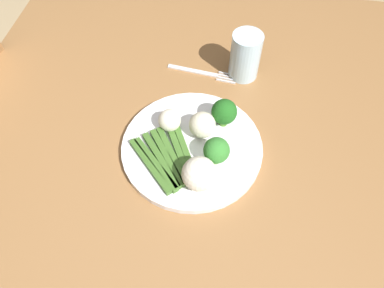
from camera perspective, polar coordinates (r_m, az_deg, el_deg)
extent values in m
cube|color=tan|center=(1.41, -1.85, -19.97)|extent=(6.00, 6.00, 0.02)
cube|color=olive|center=(0.73, -3.39, -5.44)|extent=(1.26, 0.97, 0.04)
cylinder|color=olive|center=(1.45, -15.12, 9.53)|extent=(0.07, 0.07, 0.70)
cylinder|color=olive|center=(1.40, 19.76, 5.27)|extent=(0.07, 0.07, 0.70)
cylinder|color=olive|center=(1.42, -20.50, -2.64)|extent=(0.04, 0.04, 0.45)
cylinder|color=white|center=(0.73, 0.00, -0.55)|extent=(0.28, 0.28, 0.01)
cube|color=#3D6626|center=(0.71, -0.97, -1.33)|extent=(0.13, 0.07, 0.01)
cube|color=#3D6626|center=(0.71, -1.95, -1.56)|extent=(0.13, 0.07, 0.01)
cube|color=#3D6626|center=(0.71, -2.96, -1.76)|extent=(0.12, 0.09, 0.01)
cube|color=#3D6626|center=(0.71, -3.91, -2.11)|extent=(0.12, 0.09, 0.01)
cube|color=#3D6626|center=(0.70, -4.82, -2.53)|extent=(0.11, 0.10, 0.01)
cube|color=#3D6626|center=(0.70, -5.63, -3.12)|extent=(0.11, 0.11, 0.01)
cube|color=#3D6626|center=(0.70, -6.54, -3.58)|extent=(0.11, 0.10, 0.01)
cylinder|color=#4C7F2B|center=(0.75, 4.83, 3.62)|extent=(0.02, 0.02, 0.02)
sphere|color=#1E5B1C|center=(0.73, 4.99, 4.98)|extent=(0.05, 0.05, 0.05)
cylinder|color=#609E3D|center=(0.70, 3.69, -2.19)|extent=(0.02, 0.02, 0.02)
sphere|color=#337A2D|center=(0.68, 3.81, -0.97)|extent=(0.05, 0.05, 0.05)
sphere|color=beige|center=(0.72, 1.61, 2.96)|extent=(0.05, 0.05, 0.05)
sphere|color=silver|center=(0.74, -3.47, 3.67)|extent=(0.05, 0.05, 0.05)
sphere|color=white|center=(0.66, 1.12, -4.63)|extent=(0.06, 0.06, 0.06)
cube|color=silver|center=(0.88, 0.07, 11.23)|extent=(0.02, 0.12, 0.00)
cube|color=silver|center=(0.86, 5.23, 9.59)|extent=(0.01, 0.05, 0.00)
cube|color=silver|center=(0.86, 5.35, 9.96)|extent=(0.01, 0.05, 0.00)
cube|color=silver|center=(0.87, 5.47, 10.32)|extent=(0.01, 0.05, 0.00)
cube|color=silver|center=(0.87, 5.59, 10.67)|extent=(0.01, 0.05, 0.00)
cylinder|color=silver|center=(0.84, 8.21, 13.30)|extent=(0.07, 0.07, 0.11)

